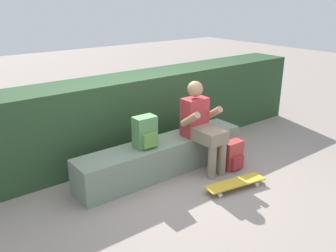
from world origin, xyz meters
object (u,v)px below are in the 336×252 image
at_px(person_skater, 202,124).
at_px(backpack_on_ground, 232,155).
at_px(backpack_on_bench, 145,132).
at_px(skateboard_near_person, 235,183).
at_px(bench_main, 163,157).

relative_size(person_skater, backpack_on_ground, 2.99).
bearing_deg(backpack_on_bench, backpack_on_ground, -23.93).
bearing_deg(person_skater, backpack_on_ground, -40.66).
bearing_deg(skateboard_near_person, backpack_on_ground, 47.57).
height_order(person_skater, backpack_on_ground, person_skater).
distance_m(person_skater, skateboard_near_person, 0.90).
relative_size(backpack_on_bench, backpack_on_ground, 1.00).
bearing_deg(bench_main, backpack_on_ground, -31.33).
relative_size(bench_main, person_skater, 2.05).
bearing_deg(bench_main, backpack_on_bench, -178.07).
relative_size(person_skater, backpack_on_bench, 2.99).
distance_m(skateboard_near_person, backpack_on_ground, 0.57).
height_order(backpack_on_bench, backpack_on_ground, backpack_on_bench).
bearing_deg(skateboard_near_person, bench_main, 115.50).
height_order(bench_main, person_skater, person_skater).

